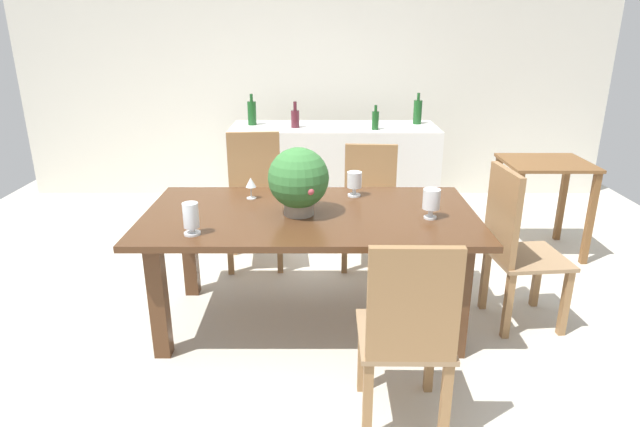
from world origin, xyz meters
TOP-DOWN VIEW (x-y plane):
  - ground_plane at (0.00, 0.00)m, footprint 7.04×7.04m
  - back_wall at (0.00, 2.60)m, footprint 6.40×0.10m
  - dining_table at (0.00, -0.25)m, footprint 2.04×1.08m
  - chair_near_right at (0.46, -1.26)m, footprint 0.43×0.46m
  - chair_foot_end at (1.28, -0.26)m, footprint 0.48×0.48m
  - chair_far_right at (0.47, 0.75)m, footprint 0.49×0.49m
  - chair_far_left at (-0.47, 0.76)m, footprint 0.49×0.49m
  - flower_centerpiece at (-0.07, -0.29)m, footprint 0.37×0.37m
  - crystal_vase_left at (0.72, -0.36)m, footprint 0.10×0.10m
  - crystal_vase_center_near at (0.29, 0.08)m, footprint 0.10×0.10m
  - crystal_vase_right at (-0.64, -0.62)m, footprint 0.09×0.09m
  - wine_glass at (-0.39, 0.03)m, footprint 0.07×0.07m
  - kitchen_counter at (0.20, 1.75)m, footprint 1.98×0.67m
  - wine_bottle_green at (-0.17, 1.68)m, footprint 0.08×0.08m
  - wine_bottle_clear at (1.01, 1.88)m, footprint 0.08×0.08m
  - wine_bottle_tall at (0.57, 1.58)m, footprint 0.06×0.06m
  - wine_bottle_amber at (-0.60, 1.83)m, footprint 0.08×0.08m
  - side_table at (1.92, 0.90)m, footprint 0.68×0.60m

SIDE VIEW (x-z plane):
  - ground_plane at x=0.00m, z-range 0.00..0.00m
  - kitchen_counter at x=0.20m, z-range 0.00..0.93m
  - chair_far_right at x=0.47m, z-range 0.06..1.00m
  - chair_near_right at x=0.46m, z-range 0.05..1.05m
  - chair_foot_end at x=1.28m, z-range 0.05..1.09m
  - chair_far_left at x=-0.47m, z-range 0.05..1.09m
  - side_table at x=1.92m, z-range 0.21..1.01m
  - dining_table at x=0.00m, z-range 0.27..1.03m
  - crystal_vase_right at x=-0.64m, z-range 0.77..0.95m
  - crystal_vase_center_near at x=0.29m, z-range 0.78..0.95m
  - wine_glass at x=-0.39m, z-range 0.79..0.93m
  - crystal_vase_left at x=0.72m, z-range 0.78..0.96m
  - flower_centerpiece at x=-0.07m, z-range 0.77..1.18m
  - wine_bottle_green at x=-0.17m, z-range 0.89..1.14m
  - wine_bottle_tall at x=0.57m, z-range 0.90..1.13m
  - wine_bottle_amber at x=-0.60m, z-range 0.90..1.19m
  - wine_bottle_clear at x=1.01m, z-range 0.90..1.20m
  - back_wall at x=0.00m, z-range 0.00..2.60m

